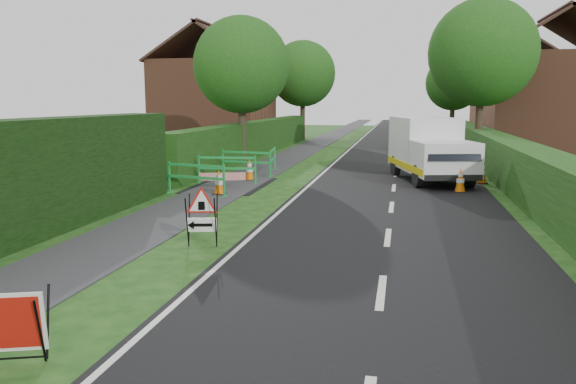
{
  "coord_description": "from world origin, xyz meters",
  "views": [
    {
      "loc": [
        2.75,
        -7.25,
        2.87
      ],
      "look_at": [
        0.25,
        4.94,
        0.85
      ],
      "focal_mm": 35.0,
      "sensor_mm": 36.0,
      "label": 1
    }
  ],
  "objects": [
    {
      "name": "traffic_cone_2",
      "position": [
        5.48,
        15.06,
        0.39
      ],
      "size": [
        0.38,
        0.38,
        0.79
      ],
      "color": "black",
      "rests_on": "ground"
    },
    {
      "name": "house_west",
      "position": [
        -10.0,
        30.0,
        2.9
      ],
      "size": [
        7.5,
        7.4,
        7.88
      ],
      "color": "brown",
      "rests_on": "ground"
    },
    {
      "name": "house_east_b",
      "position": [
        12.0,
        42.0,
        2.9
      ],
      "size": [
        7.5,
        7.4,
        7.88
      ],
      "color": "brown",
      "rests_on": "ground"
    },
    {
      "name": "ped_barrier_2",
      "position": [
        -3.13,
        13.45,
        0.63
      ],
      "size": [
        2.09,
        0.67,
        1.0
      ],
      "rotation": [
        0.0,
        0.0,
        -0.16
      ],
      "color": "#1A933B",
      "rests_on": "ground"
    },
    {
      "name": "traffic_cone_3",
      "position": [
        -2.78,
        9.12,
        0.39
      ],
      "size": [
        0.38,
        0.38,
        0.79
      ],
      "color": "black",
      "rests_on": "ground"
    },
    {
      "name": "house_east_a",
      "position": [
        11.0,
        28.0,
        2.9
      ],
      "size": [
        7.5,
        7.4,
        7.88
      ],
      "color": "brown",
      "rests_on": "ground"
    },
    {
      "name": "hatchback_car",
      "position": [
        2.81,
        27.94,
        0.62
      ],
      "size": [
        1.76,
        3.75,
        1.24
      ],
      "primitive_type": "imported",
      "rotation": [
        0.0,
        0.0,
        -0.08
      ],
      "color": "white",
      "rests_on": "ground"
    },
    {
      "name": "hedge_west_far",
      "position": [
        -5.0,
        22.0,
        0.0
      ],
      "size": [
        1.0,
        24.0,
        1.8
      ],
      "primitive_type": "cube",
      "color": "#14380F",
      "rests_on": "ground"
    },
    {
      "name": "redwhite_plank",
      "position": [
        -2.95,
        9.97,
        0.0
      ],
      "size": [
        1.44,
        0.5,
        0.25
      ],
      "primitive_type": "cube",
      "rotation": [
        0.0,
        0.0,
        0.31
      ],
      "color": "red",
      "rests_on": "ground"
    },
    {
      "name": "ground",
      "position": [
        0.0,
        0.0,
        0.0
      ],
      "size": [
        120.0,
        120.0,
        0.0
      ],
      "primitive_type": "plane",
      "color": "#133E11",
      "rests_on": "ground"
    },
    {
      "name": "traffic_cone_4",
      "position": [
        -2.71,
        12.39,
        0.39
      ],
      "size": [
        0.38,
        0.38,
        0.79
      ],
      "color": "black",
      "rests_on": "ground"
    },
    {
      "name": "triangle_sign",
      "position": [
        -1.11,
        2.97,
        0.71
      ],
      "size": [
        0.84,
        0.84,
        1.03
      ],
      "rotation": [
        0.0,
        0.0,
        0.22
      ],
      "color": "black",
      "rests_on": "ground"
    },
    {
      "name": "road_surface",
      "position": [
        2.5,
        35.0,
        0.0
      ],
      "size": [
        6.0,
        90.0,
        0.02
      ],
      "primitive_type": "cube",
      "color": "black",
      "rests_on": "ground"
    },
    {
      "name": "tree_nw",
      "position": [
        -4.6,
        18.0,
        4.48
      ],
      "size": [
        4.4,
        4.4,
        6.7
      ],
      "color": "#2D2116",
      "rests_on": "ground"
    },
    {
      "name": "traffic_cone_1",
      "position": [
        5.51,
        13.24,
        0.39
      ],
      "size": [
        0.38,
        0.38,
        0.79
      ],
      "color": "black",
      "rests_on": "ground"
    },
    {
      "name": "ped_barrier_1",
      "position": [
        -3.23,
        11.34,
        0.63
      ],
      "size": [
        2.08,
        0.55,
        1.0
      ],
      "rotation": [
        0.0,
        0.0,
        0.1
      ],
      "color": "#1A933B",
      "rests_on": "ground"
    },
    {
      "name": "footpath",
      "position": [
        -3.0,
        35.0,
        0.01
      ],
      "size": [
        2.0,
        90.0,
        0.02
      ],
      "primitive_type": "cube",
      "color": "#2D2D30",
      "rests_on": "ground"
    },
    {
      "name": "traffic_cone_0",
      "position": [
        4.57,
        11.07,
        0.39
      ],
      "size": [
        0.38,
        0.38,
        0.79
      ],
      "color": "black",
      "rests_on": "ground"
    },
    {
      "name": "tree_ne",
      "position": [
        6.4,
        22.0,
        5.17
      ],
      "size": [
        5.2,
        5.2,
        7.79
      ],
      "color": "#2D2116",
      "rests_on": "ground"
    },
    {
      "name": "works_van",
      "position": [
        3.69,
        13.62,
        1.2
      ],
      "size": [
        3.1,
        5.28,
        2.27
      ],
      "rotation": [
        0.0,
        0.0,
        0.25
      ],
      "color": "silver",
      "rests_on": "ground"
    },
    {
      "name": "tree_fw",
      "position": [
        -4.6,
        34.0,
        4.83
      ],
      "size": [
        4.8,
        4.8,
        7.24
      ],
      "color": "#2D2116",
      "rests_on": "ground"
    },
    {
      "name": "hedge_east",
      "position": [
        6.5,
        16.0,
        0.0
      ],
      "size": [
        1.2,
        50.0,
        1.5
      ],
      "primitive_type": "cube",
      "color": "#14380F",
      "rests_on": "ground"
    },
    {
      "name": "tree_fe",
      "position": [
        6.4,
        38.0,
        4.22
      ],
      "size": [
        4.2,
        4.2,
        6.33
      ],
      "color": "#2D2116",
      "rests_on": "ground"
    },
    {
      "name": "ped_barrier_0",
      "position": [
        -3.45,
        8.89,
        0.63
      ],
      "size": [
        2.09,
        0.81,
        1.0
      ],
      "rotation": [
        0.0,
        0.0,
        -0.23
      ],
      "color": "#1A933B",
      "rests_on": "ground"
    },
    {
      "name": "ped_barrier_3",
      "position": [
        -2.33,
        14.47,
        0.63
      ],
      "size": [
        0.62,
        2.09,
        1.0
      ],
      "rotation": [
        0.0,
        0.0,
        1.7
      ],
      "color": "#1A933B",
      "rests_on": "ground"
    }
  ]
}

